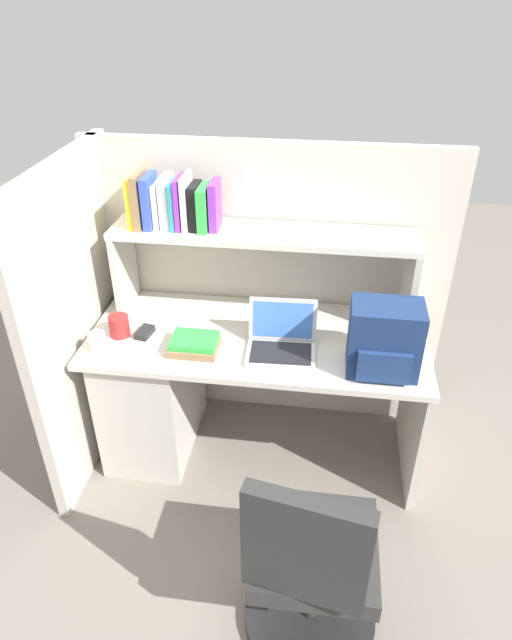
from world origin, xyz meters
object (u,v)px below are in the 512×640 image
object	(u,v)px
laptop	(282,341)
computer_mouse	(145,332)
backpack	(384,340)
snack_canister	(119,326)
paper_cup	(98,342)
office_chair	(311,571)

from	to	relation	value
laptop	computer_mouse	size ratio (longest dim) A/B	3.08
backpack	snack_canister	distance (m)	1.22
laptop	paper_cup	distance (m)	0.83
computer_mouse	paper_cup	world-z (taller)	paper_cup
laptop	computer_mouse	bearing A→B (deg)	177.20
paper_cup	office_chair	bearing A→B (deg)	-36.01
laptop	snack_canister	world-z (taller)	laptop
paper_cup	snack_canister	bearing A→B (deg)	69.92
snack_canister	office_chair	distance (m)	1.37
laptop	paper_cup	bearing A→B (deg)	-171.54
laptop	office_chair	world-z (taller)	laptop
snack_canister	paper_cup	bearing A→B (deg)	-110.08
laptop	office_chair	xyz separation A→B (m)	(0.20, -0.87, -0.39)
backpack	computer_mouse	size ratio (longest dim) A/B	3.07
paper_cup	laptop	bearing A→B (deg)	8.46
office_chair	backpack	bearing A→B (deg)	-96.75
computer_mouse	paper_cup	bearing A→B (deg)	-126.89
backpack	paper_cup	bearing A→B (deg)	-178.38
computer_mouse	paper_cup	distance (m)	0.23
paper_cup	office_chair	size ratio (longest dim) A/B	0.10
paper_cup	snack_canister	distance (m)	0.15
laptop	office_chair	distance (m)	0.97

